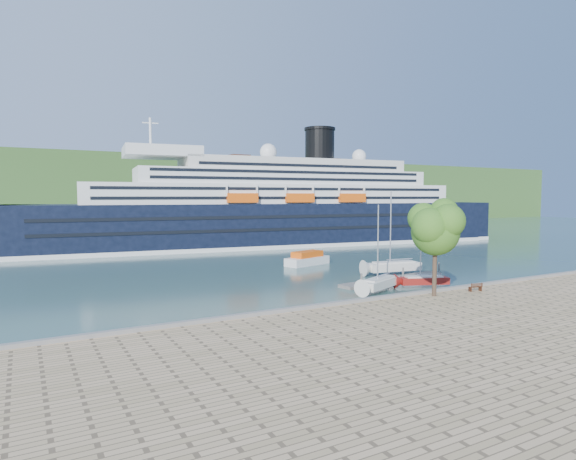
% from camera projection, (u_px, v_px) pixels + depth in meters
% --- Properties ---
extents(ground, '(400.00, 400.00, 0.00)m').
position_uv_depth(ground, '(436.00, 301.00, 47.79)').
color(ground, '#2F5453').
rests_on(ground, ground).
extents(far_hillside, '(400.00, 50.00, 24.00)m').
position_uv_depth(far_hillside, '(134.00, 192.00, 173.36)').
color(far_hillside, '#325220').
rests_on(far_hillside, ground).
extents(quay_coping, '(220.00, 0.50, 0.30)m').
position_uv_depth(quay_coping, '(438.00, 290.00, 47.53)').
color(quay_coping, slate).
rests_on(quay_coping, promenade).
extents(cruise_ship, '(114.22, 29.89, 25.39)m').
position_uv_depth(cruise_ship, '(268.00, 185.00, 100.88)').
color(cruise_ship, black).
rests_on(cruise_ship, ground).
extents(park_bench, '(1.51, 0.88, 0.91)m').
position_uv_depth(park_bench, '(475.00, 287.00, 47.61)').
color(park_bench, '#492715').
rests_on(park_bench, promenade).
extents(promenade_tree, '(6.02, 6.02, 9.96)m').
position_uv_depth(promenade_tree, '(435.00, 243.00, 45.14)').
color(promenade_tree, '#2B6B1C').
rests_on(promenade_tree, promenade).
extents(floating_pontoon, '(16.86, 4.44, 0.37)m').
position_uv_depth(floating_pontoon, '(393.00, 280.00, 59.10)').
color(floating_pontoon, gray).
rests_on(floating_pontoon, ground).
extents(sailboat_white_near, '(7.22, 4.58, 9.08)m').
position_uv_depth(sailboat_white_near, '(380.00, 250.00, 52.34)').
color(sailboat_white_near, silver).
rests_on(sailboat_white_near, ground).
extents(sailboat_red, '(6.34, 3.82, 7.93)m').
position_uv_depth(sailboat_red, '(424.00, 253.00, 54.58)').
color(sailboat_red, maroon).
rests_on(sailboat_red, ground).
extents(sailboat_white_far, '(8.41, 3.49, 10.54)m').
position_uv_depth(sailboat_white_far, '(394.00, 235.00, 63.56)').
color(sailboat_white_far, silver).
rests_on(sailboat_white_far, ground).
extents(tender_launch, '(8.03, 4.68, 2.10)m').
position_uv_depth(tender_launch, '(307.00, 258.00, 73.03)').
color(tender_launch, '#ED550D').
rests_on(tender_launch, ground).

